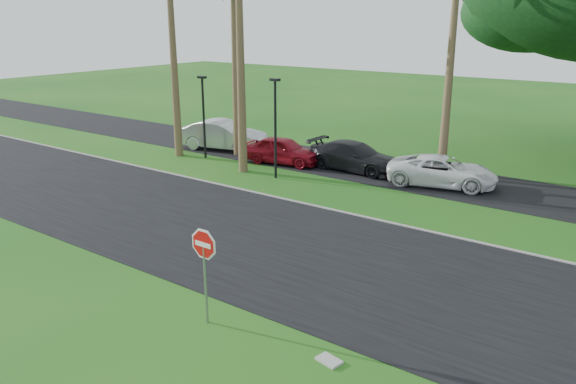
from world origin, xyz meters
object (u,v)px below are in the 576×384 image
Objects in this scene: car_silver at (223,135)px; car_minivan at (442,171)px; stop_sign_near at (204,257)px; car_red at (283,151)px; car_dark at (355,157)px.

car_minivan is (12.77, 0.35, -0.16)m from car_silver.
car_red is (-7.80, 13.86, -1.08)m from stop_sign_near.
car_red is at bearing -111.83° from car_silver.
car_red is (4.63, -0.60, -0.13)m from car_silver.
stop_sign_near is 0.55× the size of car_dark.
stop_sign_near reaches higher than car_dark.
car_silver is 4.68m from car_red.
car_minivan is (0.34, 14.81, -1.11)m from stop_sign_near.
car_silver reaches higher than car_red.
car_dark is 1.00× the size of car_minivan.
car_red is 0.85× the size of car_minivan.
car_silver is 1.23× the size of car_red.
car_red reaches higher than car_dark.
car_silver is (-12.44, 14.47, -0.95)m from stop_sign_near.
car_dark is (3.65, 0.98, -0.00)m from car_red.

